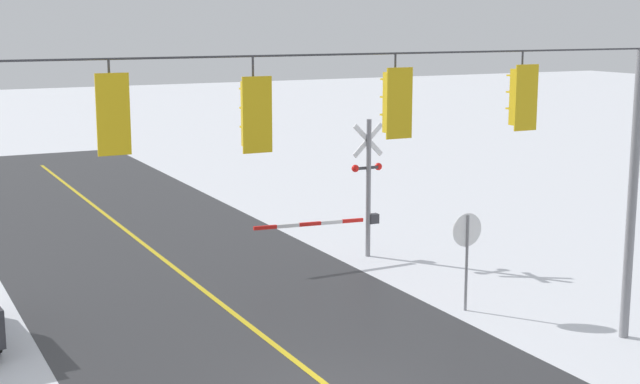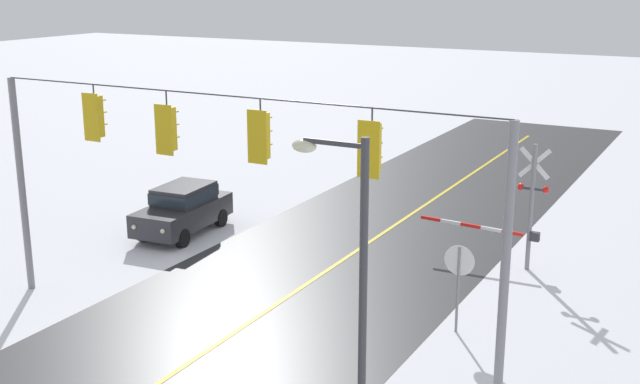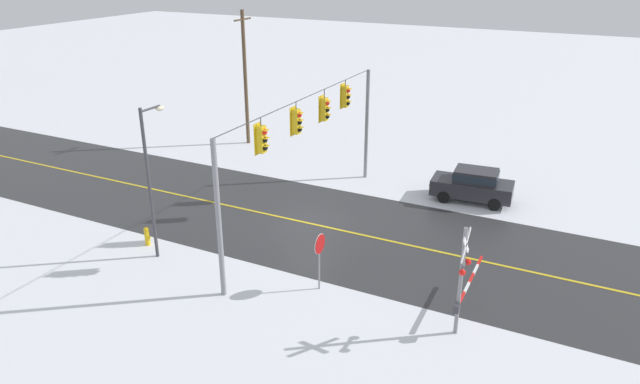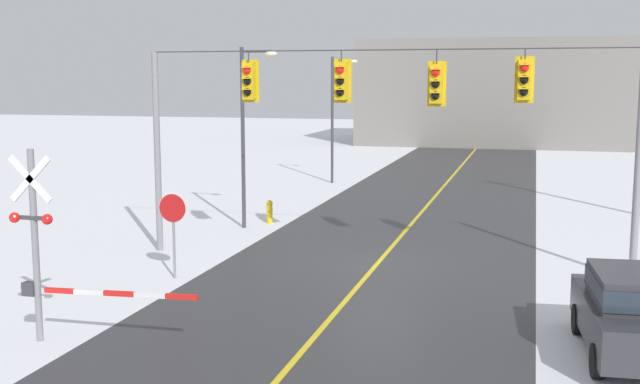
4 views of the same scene
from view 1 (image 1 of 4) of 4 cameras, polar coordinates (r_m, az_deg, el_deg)
The scene contains 3 objects.
signal_span at distance 16.08m, azimuth 0.95°, elevation 2.11°, with size 14.20×0.47×6.22m.
stop_sign at distance 21.82m, azimuth 9.07°, elevation -2.94°, with size 0.80×0.09×2.35m.
railroad_crossing at distance 26.33m, azimuth 2.43°, elevation 0.13°, with size 4.06×0.31×4.00m.
Camera 1 is at (7.44, 14.08, 6.80)m, focal length 51.68 mm.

